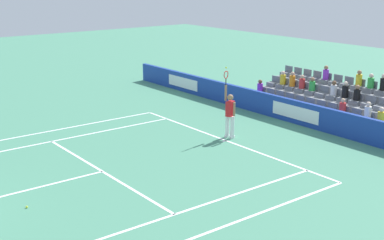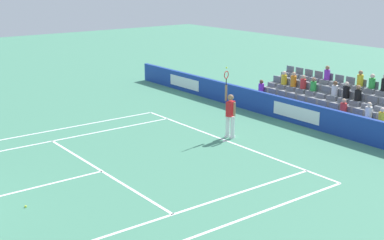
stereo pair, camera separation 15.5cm
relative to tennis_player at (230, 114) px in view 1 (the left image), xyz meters
name	(u,v)px [view 1 (the left image)]	position (x,y,z in m)	size (l,w,h in m)	color
line_baseline	(226,141)	(-0.24, 0.38, -0.99)	(10.97, 0.10, 0.01)	white
line_service	(102,171)	(-0.24, 5.87, -0.99)	(8.23, 0.10, 0.01)	white
line_centre_service	(7,195)	(-0.24, 9.07, -0.99)	(0.10, 6.40, 0.01)	white
line_singles_sideline_left	(41,144)	(3.88, 6.32, -0.99)	(0.10, 11.89, 0.01)	white
line_singles_sideline_right	(161,219)	(-4.35, 6.32, -0.99)	(0.10, 11.89, 0.01)	white
line_doubles_sideline_left	(28,135)	(5.25, 6.32, -0.99)	(0.10, 11.89, 0.01)	white
line_doubles_sideline_right	(192,238)	(-5.72, 6.32, -0.99)	(0.10, 11.89, 0.01)	white
line_centre_mark	(224,141)	(-0.24, 0.48, -0.99)	(0.10, 0.20, 0.01)	white
sponsor_barrier	(297,112)	(-0.24, -3.69, -0.48)	(24.58, 0.22, 1.03)	#193899
tennis_player	(230,114)	(0.00, 0.00, 0.00)	(0.54, 0.42, 2.85)	white
stadium_stand	(331,103)	(-0.25, -6.00, -0.43)	(7.44, 2.85, 2.19)	gray
loose_tennis_ball	(27,207)	(-1.47, 8.93, -0.96)	(0.07, 0.07, 0.07)	#D1E533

